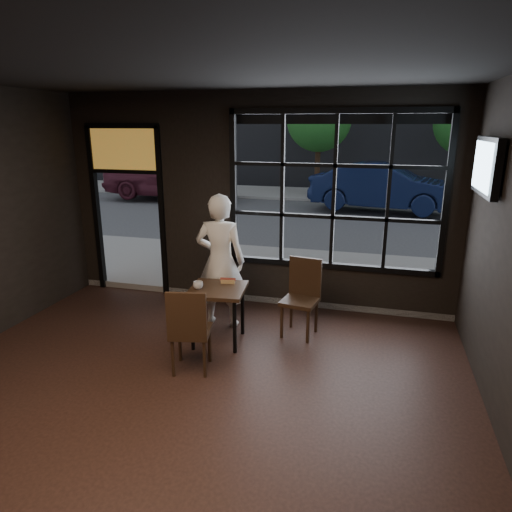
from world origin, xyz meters
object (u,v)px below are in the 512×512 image
(cafe_table, at_px, (218,315))
(chair_near, at_px, (191,328))
(navy_car, at_px, (383,187))
(man, at_px, (220,261))

(cafe_table, bearing_deg, chair_near, -101.65)
(navy_car, bearing_deg, man, 175.47)
(cafe_table, relative_size, man, 0.40)
(chair_near, distance_m, man, 1.33)
(chair_near, bearing_deg, navy_car, -113.06)
(cafe_table, xyz_separation_m, navy_car, (2.01, 9.74, 0.46))
(chair_near, xyz_separation_m, man, (-0.08, 1.26, 0.42))
(cafe_table, distance_m, chair_near, 0.74)
(man, bearing_deg, chair_near, 88.55)
(man, bearing_deg, cafe_table, 100.13)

